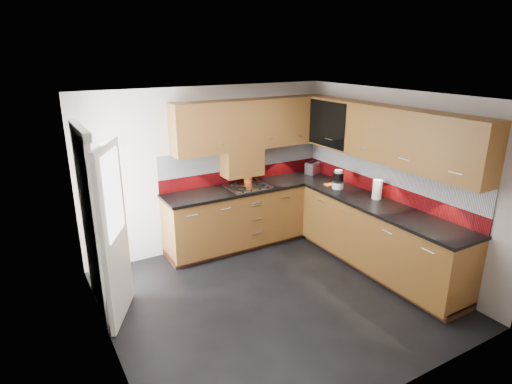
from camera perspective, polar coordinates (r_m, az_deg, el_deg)
room at (r=4.75m, az=2.64°, el=1.60°), size 4.00×3.80×2.64m
base_cabinets at (r=6.25m, az=7.23°, el=-4.67°), size 2.70×3.20×0.95m
countertop at (r=6.06m, az=7.39°, el=-0.54°), size 2.72×3.22×0.04m
backsplash at (r=6.27m, az=7.89°, el=2.87°), size 2.70×3.20×0.54m
upper_cabinets at (r=5.99m, az=8.66°, el=8.28°), size 2.50×3.20×0.72m
extractor_hood at (r=6.39m, az=-1.89°, el=3.98°), size 0.60×0.33×0.40m
glass_cabinet at (r=6.51m, az=10.45°, el=9.22°), size 0.32×0.80×0.66m
back_door at (r=4.98m, az=-20.00°, el=-4.46°), size 0.42×1.19×2.04m
gas_hob at (r=6.34m, az=-1.15°, el=0.81°), size 0.60×0.53×0.05m
utensil_pot at (r=6.48m, az=-1.09°, el=1.99°), size 0.13×0.13×0.46m
toaster at (r=7.09m, az=7.63°, el=3.21°), size 0.30×0.24×0.19m
food_processor at (r=6.35m, az=10.89°, el=1.57°), size 0.17×0.17×0.28m
paper_towel at (r=6.03m, az=15.86°, el=0.35°), size 0.15×0.15×0.27m
orange_cloth at (r=6.51m, az=9.72°, el=0.95°), size 0.14×0.12×0.01m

